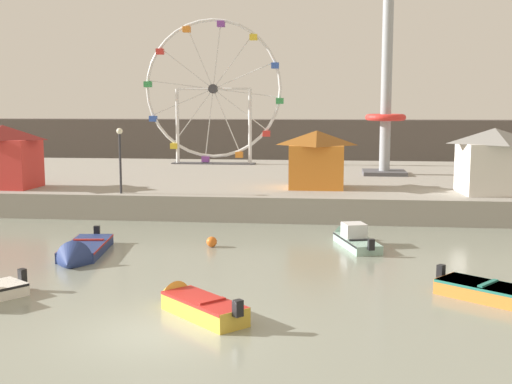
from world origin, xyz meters
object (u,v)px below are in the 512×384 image
object	(u,v)px
motorboat_mustard_yellow	(194,303)
ferris_wheel_white_frame	(213,92)
carnival_booth_white_ticket	(494,160)
carnival_booth_red_striped	(4,155)
motorboat_seafoam	(352,238)
promenade_lamp_near	(120,150)
motorboat_navy_blue	(80,253)
carnival_booth_orange_canopy	(317,158)
mooring_buoy_orange	(212,242)
drop_tower_steel_tower	(386,104)

from	to	relation	value
motorboat_mustard_yellow	ferris_wheel_white_frame	size ratio (longest dim) A/B	0.30
motorboat_mustard_yellow	carnival_booth_white_ticket	bearing A→B (deg)	-81.04
ferris_wheel_white_frame	carnival_booth_red_striped	bearing A→B (deg)	-119.34
motorboat_seafoam	ferris_wheel_white_frame	xyz separation A→B (m)	(-10.00, 22.62, 6.56)
promenade_lamp_near	motorboat_navy_blue	bearing A→B (deg)	-81.94
carnival_booth_orange_canopy	mooring_buoy_orange	xyz separation A→B (m)	(-4.08, -9.94, -2.73)
carnival_booth_orange_canopy	carnival_booth_white_ticket	bearing A→B (deg)	-8.87
motorboat_navy_blue	promenade_lamp_near	size ratio (longest dim) A/B	1.47
motorboat_mustard_yellow	carnival_booth_red_striped	xyz separation A→B (m)	(-14.17, 16.78, 2.81)
motorboat_seafoam	mooring_buoy_orange	distance (m)	5.95
motorboat_seafoam	motorboat_mustard_yellow	bearing A→B (deg)	138.01
motorboat_seafoam	motorboat_navy_blue	bearing A→B (deg)	93.76
motorboat_navy_blue	carnival_booth_red_striped	size ratio (longest dim) A/B	1.28
drop_tower_steel_tower	promenade_lamp_near	distance (m)	18.28
motorboat_seafoam	carnival_booth_white_ticket	size ratio (longest dim) A/B	1.12
promenade_lamp_near	mooring_buoy_orange	world-z (taller)	promenade_lamp_near
ferris_wheel_white_frame	promenade_lamp_near	bearing A→B (deg)	-95.81
motorboat_mustard_yellow	drop_tower_steel_tower	distance (m)	27.89
motorboat_navy_blue	mooring_buoy_orange	world-z (taller)	motorboat_navy_blue
motorboat_seafoam	carnival_booth_red_striped	bearing A→B (deg)	53.66
carnival_booth_white_ticket	carnival_booth_red_striped	distance (m)	26.33
ferris_wheel_white_frame	carnival_booth_white_ticket	world-z (taller)	ferris_wheel_white_frame
carnival_booth_white_ticket	promenade_lamp_near	size ratio (longest dim) A/B	1.12
motorboat_seafoam	motorboat_mustard_yellow	size ratio (longest dim) A/B	1.28
carnival_booth_red_striped	carnival_booth_white_ticket	bearing A→B (deg)	3.61
motorboat_mustard_yellow	mooring_buoy_orange	world-z (taller)	motorboat_mustard_yellow
drop_tower_steel_tower	motorboat_seafoam	bearing A→B (deg)	-98.90
carnival_booth_white_ticket	carnival_booth_orange_canopy	size ratio (longest dim) A/B	1.16
motorboat_navy_blue	motorboat_mustard_yellow	size ratio (longest dim) A/B	1.50
drop_tower_steel_tower	carnival_booth_white_ticket	distance (m)	10.59
motorboat_seafoam	carnival_booth_red_striped	size ratio (longest dim) A/B	1.09
promenade_lamp_near	mooring_buoy_orange	distance (m)	9.39
mooring_buoy_orange	promenade_lamp_near	bearing A→B (deg)	132.68
mooring_buoy_orange	ferris_wheel_white_frame	bearing A→B (deg)	99.94
motorboat_seafoam	mooring_buoy_orange	world-z (taller)	motorboat_seafoam
motorboat_mustard_yellow	mooring_buoy_orange	bearing A→B (deg)	-39.04
drop_tower_steel_tower	mooring_buoy_orange	xyz separation A→B (m)	(-8.37, -17.56, -5.69)
motorboat_navy_blue	drop_tower_steel_tower	size ratio (longest dim) A/B	0.41
ferris_wheel_white_frame	carnival_booth_red_striped	distance (m)	18.56
motorboat_mustard_yellow	mooring_buoy_orange	xyz separation A→B (m)	(-1.08, 8.76, -0.07)
ferris_wheel_white_frame	mooring_buoy_orange	world-z (taller)	ferris_wheel_white_frame
motorboat_navy_blue	promenade_lamp_near	xyz separation A→B (m)	(-1.29, 9.11, 3.33)
motorboat_navy_blue	mooring_buoy_orange	size ratio (longest dim) A/B	11.34
motorboat_navy_blue	motorboat_mustard_yellow	xyz separation A→B (m)	(5.74, -6.11, 0.07)
motorboat_navy_blue	carnival_booth_orange_canopy	distance (m)	15.57
drop_tower_steel_tower	promenade_lamp_near	xyz separation A→B (m)	(-14.33, -11.10, -2.35)
motorboat_mustard_yellow	carnival_booth_orange_canopy	size ratio (longest dim) A/B	1.02
drop_tower_steel_tower	promenade_lamp_near	size ratio (longest dim) A/B	3.57
carnival_booth_white_ticket	drop_tower_steel_tower	bearing A→B (deg)	113.98
carnival_booth_orange_canopy	ferris_wheel_white_frame	bearing A→B (deg)	120.18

